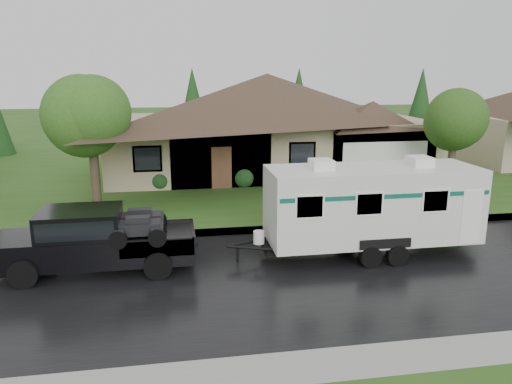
% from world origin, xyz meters
% --- Properties ---
extents(ground, '(140.00, 140.00, 0.00)m').
position_xyz_m(ground, '(0.00, 0.00, 0.00)').
color(ground, '#265019').
rests_on(ground, ground).
extents(road, '(140.00, 8.00, 0.01)m').
position_xyz_m(road, '(0.00, -2.00, 0.01)').
color(road, black).
rests_on(road, ground).
extents(curb, '(140.00, 0.50, 0.15)m').
position_xyz_m(curb, '(0.00, 2.25, 0.07)').
color(curb, gray).
rests_on(curb, ground).
extents(lawn, '(140.00, 26.00, 0.15)m').
position_xyz_m(lawn, '(0.00, 15.00, 0.07)').
color(lawn, '#265019').
rests_on(lawn, ground).
extents(house_main, '(19.44, 10.80, 6.90)m').
position_xyz_m(house_main, '(2.29, 13.84, 3.59)').
color(house_main, tan).
rests_on(house_main, lawn).
extents(tree_left_green, '(3.42, 3.42, 5.66)m').
position_xyz_m(tree_left_green, '(-6.94, 6.44, 4.08)').
color(tree_left_green, '#382B1E').
rests_on(tree_left_green, lawn).
extents(tree_right_green, '(2.96, 2.96, 4.90)m').
position_xyz_m(tree_right_green, '(9.79, 6.67, 3.54)').
color(tree_right_green, '#382B1E').
rests_on(tree_right_green, lawn).
extents(shrub_row, '(13.60, 1.00, 1.00)m').
position_xyz_m(shrub_row, '(2.00, 9.30, 0.65)').
color(shrub_row, '#143814').
rests_on(shrub_row, lawn).
extents(pickup_truck, '(5.81, 2.21, 1.94)m').
position_xyz_m(pickup_truck, '(-6.12, -0.62, 1.04)').
color(pickup_truck, black).
rests_on(pickup_truck, ground).
extents(travel_trailer, '(7.16, 2.52, 3.21)m').
position_xyz_m(travel_trailer, '(2.69, -0.62, 1.70)').
color(travel_trailer, silver).
rests_on(travel_trailer, ground).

